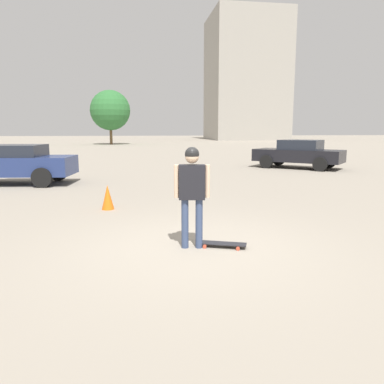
# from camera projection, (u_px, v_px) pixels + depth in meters

# --- Properties ---
(ground_plane) EXTENTS (220.00, 220.00, 0.00)m
(ground_plane) POSITION_uv_depth(u_px,v_px,m) (192.00, 248.00, 6.35)
(ground_plane) COLOR gray
(person) EXTENTS (0.59, 0.26, 1.70)m
(person) POSITION_uv_depth(u_px,v_px,m) (192.00, 185.00, 6.17)
(person) COLOR #38476B
(person) RESTS_ON ground_plane
(skateboard) EXTENTS (0.84, 0.48, 0.07)m
(skateboard) POSITION_uv_depth(u_px,v_px,m) (222.00, 244.00, 6.35)
(skateboard) COLOR #232328
(skateboard) RESTS_ON ground_plane
(car_parked_near) EXTENTS (4.40, 2.31, 1.43)m
(car_parked_near) POSITION_uv_depth(u_px,v_px,m) (14.00, 163.00, 13.54)
(car_parked_near) COLOR navy
(car_parked_near) RESTS_ON ground_plane
(car_parked_far) EXTENTS (4.44, 4.22, 1.45)m
(car_parked_far) POSITION_uv_depth(u_px,v_px,m) (299.00, 153.00, 19.10)
(car_parked_far) COLOR black
(car_parked_far) RESTS_ON ground_plane
(building_block_distant) EXTENTS (13.53, 14.11, 22.84)m
(building_block_distant) POSITION_uv_depth(u_px,v_px,m) (246.00, 79.00, 70.82)
(building_block_distant) COLOR #9E998E
(building_block_distant) RESTS_ON ground_plane
(tree_distant) EXTENTS (5.12, 5.12, 6.94)m
(tree_distant) POSITION_uv_depth(u_px,v_px,m) (110.00, 110.00, 48.14)
(tree_distant) COLOR brown
(tree_distant) RESTS_ON ground_plane
(traffic_cone) EXTENTS (0.31, 0.31, 0.62)m
(traffic_cone) POSITION_uv_depth(u_px,v_px,m) (108.00, 197.00, 9.32)
(traffic_cone) COLOR orange
(traffic_cone) RESTS_ON ground_plane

